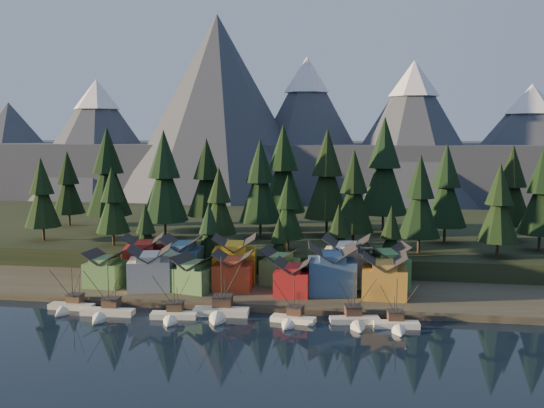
% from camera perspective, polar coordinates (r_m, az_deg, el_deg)
% --- Properties ---
extents(ground, '(500.00, 500.00, 0.00)m').
position_cam_1_polar(ground, '(108.69, -5.22, -12.23)').
color(ground, black).
rests_on(ground, ground).
extents(shore_strip, '(400.00, 50.00, 1.50)m').
position_cam_1_polar(shore_strip, '(146.02, -1.30, -6.96)').
color(shore_strip, '#363127').
rests_on(shore_strip, ground).
extents(hillside, '(420.00, 100.00, 6.00)m').
position_cam_1_polar(hillside, '(193.97, 1.39, -2.87)').
color(hillside, black).
rests_on(hillside, ground).
extents(dock, '(80.00, 4.00, 1.00)m').
position_cam_1_polar(dock, '(123.83, -3.30, -9.59)').
color(dock, '#493E34').
rests_on(dock, ground).
extents(mountain_ridge, '(560.00, 190.00, 90.00)m').
position_cam_1_polar(mountain_ridge, '(314.69, 3.70, 5.01)').
color(mountain_ridge, '#4D5363').
rests_on(mountain_ridge, ground).
extents(boat_0, '(9.34, 10.17, 9.98)m').
position_cam_1_polar(boat_0, '(128.77, -18.59, -8.69)').
color(boat_0, beige).
rests_on(boat_0, ground).
extents(boat_1, '(10.64, 11.53, 10.87)m').
position_cam_1_polar(boat_1, '(122.53, -15.43, -9.31)').
color(boat_1, beige).
rests_on(boat_1, ground).
extents(boat_2, '(9.25, 9.89, 10.46)m').
position_cam_1_polar(boat_2, '(117.88, -9.34, -9.76)').
color(boat_2, white).
rests_on(boat_2, ground).
extents(boat_3, '(11.21, 12.07, 12.74)m').
position_cam_1_polar(boat_3, '(118.33, -4.92, -9.42)').
color(boat_3, silver).
rests_on(boat_3, ground).
extents(boat_4, '(8.87, 9.41, 9.86)m').
position_cam_1_polar(boat_4, '(114.27, 1.87, -10.28)').
color(boat_4, white).
rests_on(boat_4, ground).
extents(boat_5, '(9.87, 10.43, 10.54)m').
position_cam_1_polar(boat_5, '(114.57, 7.87, -10.24)').
color(boat_5, beige).
rests_on(boat_5, ground).
extents(boat_6, '(8.64, 9.26, 9.98)m').
position_cam_1_polar(boat_6, '(113.43, 11.72, -10.52)').
color(boat_6, white).
rests_on(boat_6, ground).
extents(house_front_0, '(8.17, 7.76, 7.82)m').
position_cam_1_polar(house_front_0, '(139.41, -15.42, -5.81)').
color(house_front_0, '#497A42').
rests_on(house_front_0, shore_strip).
extents(house_front_1, '(10.85, 10.59, 9.31)m').
position_cam_1_polar(house_front_1, '(134.53, -11.41, -5.81)').
color(house_front_1, beige).
rests_on(house_front_1, shore_strip).
extents(house_front_2, '(9.37, 9.42, 7.55)m').
position_cam_1_polar(house_front_2, '(131.68, -7.34, -6.41)').
color(house_front_2, '#487841').
rests_on(house_front_2, shore_strip).
extents(house_front_3, '(8.55, 8.20, 8.26)m').
position_cam_1_polar(house_front_3, '(131.74, -3.68, -6.20)').
color(house_front_3, '#A23319').
rests_on(house_front_3, shore_strip).
extents(house_front_4, '(7.39, 7.95, 7.39)m').
position_cam_1_polar(house_front_4, '(127.63, 1.97, -6.82)').
color(house_front_4, maroon).
rests_on(house_front_4, shore_strip).
extents(house_front_5, '(10.87, 10.09, 10.32)m').
position_cam_1_polar(house_front_5, '(129.07, 5.65, -6.00)').
color(house_front_5, '#375682').
rests_on(house_front_5, shore_strip).
extents(house_front_6, '(9.06, 8.57, 8.98)m').
position_cam_1_polar(house_front_6, '(127.45, 10.53, -6.57)').
color(house_front_6, '#AA782B').
rests_on(house_front_6, shore_strip).
extents(house_back_0, '(10.99, 10.73, 9.87)m').
position_cam_1_polar(house_back_0, '(146.15, -11.95, -4.71)').
color(house_back_0, '#A12119').
rests_on(house_back_0, shore_strip).
extents(house_back_1, '(9.18, 9.28, 9.85)m').
position_cam_1_polar(house_back_1, '(142.67, -8.47, -4.92)').
color(house_back_1, '#365E80').
rests_on(house_back_1, shore_strip).
extents(house_back_2, '(10.94, 10.27, 10.30)m').
position_cam_1_polar(house_back_2, '(139.80, -3.53, -5.00)').
color(house_back_2, gold).
rests_on(house_back_2, shore_strip).
extents(house_back_3, '(8.83, 8.12, 7.96)m').
position_cam_1_polar(house_back_3, '(136.57, 0.74, -5.79)').
color(house_back_3, '#588749').
rests_on(house_back_3, shore_strip).
extents(house_back_4, '(10.57, 10.19, 10.96)m').
position_cam_1_polar(house_back_4, '(136.47, 7.03, -5.18)').
color(house_back_4, silver).
rests_on(house_back_4, shore_strip).
extents(house_back_5, '(10.20, 10.29, 9.64)m').
position_cam_1_polar(house_back_5, '(135.10, 10.78, -5.67)').
color(house_back_5, '#488549').
rests_on(house_back_5, shore_strip).
extents(tree_hill_0, '(9.78, 9.78, 22.78)m').
position_cam_1_polar(tree_hill_0, '(175.95, -20.83, 0.79)').
color(tree_hill_0, '#332319').
rests_on(tree_hill_0, hillside).
extents(tree_hill_1, '(13.38, 13.38, 31.18)m').
position_cam_1_polar(tree_hill_1, '(184.30, -15.17, 2.68)').
color(tree_hill_1, '#332319').
rests_on(tree_hill_1, hillside).
extents(tree_hill_2, '(8.83, 8.83, 20.57)m').
position_cam_1_polar(tree_hill_2, '(162.55, -14.79, 0.12)').
color(tree_hill_2, '#332319').
rests_on(tree_hill_2, hillside).
extents(tree_hill_3, '(12.98, 12.98, 30.23)m').
position_cam_1_polar(tree_hill_3, '(169.49, -10.10, 2.30)').
color(tree_hill_3, '#332319').
rests_on(tree_hill_3, hillside).
extents(tree_hill_4, '(11.94, 11.94, 27.81)m').
position_cam_1_polar(tree_hill_4, '(181.51, -6.15, 2.23)').
color(tree_hill_4, '#332319').
rests_on(tree_hill_4, hillside).
extents(tree_hill_5, '(8.91, 8.91, 20.76)m').
position_cam_1_polar(tree_hill_5, '(155.27, -5.00, 0.06)').
color(tree_hill_5, '#332319').
rests_on(tree_hill_5, hillside).
extents(tree_hill_6, '(11.96, 11.96, 27.87)m').
position_cam_1_polar(tree_hill_6, '(167.79, -1.11, 1.92)').
color(tree_hill_6, '#332319').
rests_on(tree_hill_6, hillside).
extents(tree_hill_7, '(8.18, 8.18, 19.06)m').
position_cam_1_polar(tree_hill_7, '(150.04, 1.50, -0.51)').
color(tree_hill_7, '#332319').
rests_on(tree_hill_7, hillside).
extents(tree_hill_8, '(13.17, 13.17, 30.69)m').
position_cam_1_polar(tree_hill_8, '(172.38, 5.21, 2.53)').
color(tree_hill_8, '#332319').
rests_on(tree_hill_8, hillside).
extents(tree_hill_9, '(10.82, 10.82, 25.21)m').
position_cam_1_polar(tree_hill_9, '(155.34, 7.71, 0.93)').
color(tree_hill_9, '#332319').
rests_on(tree_hill_9, hillside).
extents(tree_hill_10, '(14.63, 14.63, 34.07)m').
position_cam_1_polar(tree_hill_10, '(179.88, 10.49, 3.21)').
color(tree_hill_10, '#332319').
rests_on(tree_hill_10, hillside).
extents(tree_hill_11, '(10.40, 10.40, 24.23)m').
position_cam_1_polar(tree_hill_11, '(150.86, 13.74, 0.43)').
color(tree_hill_11, '#332319').
rests_on(tree_hill_11, hillside).
extents(tree_hill_12, '(11.44, 11.44, 26.64)m').
position_cam_1_polar(tree_hill_12, '(167.39, 16.05, 1.41)').
color(tree_hill_12, '#332319').
rests_on(tree_hill_12, hillside).
extents(tree_hill_13, '(9.60, 9.60, 22.36)m').
position_cam_1_polar(tree_hill_13, '(151.53, 20.59, -0.17)').
color(tree_hill_13, '#332319').
rests_on(tree_hill_13, hillside).
extents(tree_hill_14, '(11.28, 11.28, 26.27)m').
position_cam_1_polar(tree_hill_14, '(176.34, 21.64, 1.39)').
color(tree_hill_14, '#332319').
rests_on(tree_hill_14, hillside).
extents(tree_hill_15, '(13.75, 13.75, 32.02)m').
position_cam_1_polar(tree_hill_15, '(183.73, 1.07, 3.04)').
color(tree_hill_15, '#332319').
rests_on(tree_hill_15, hillside).
extents(tree_hill_16, '(10.17, 10.17, 23.70)m').
position_cam_1_polar(tree_hill_16, '(201.46, -18.64, 1.71)').
color(tree_hill_16, '#332319').
rests_on(tree_hill_16, hillside).
extents(tree_hill_17, '(11.09, 11.09, 25.83)m').
position_cam_1_polar(tree_hill_17, '(163.76, 24.05, 0.83)').
color(tree_hill_17, '#332319').
rests_on(tree_hill_17, hillside).
extents(tree_shore_0, '(7.14, 7.14, 16.64)m').
position_cam_1_polar(tree_shore_0, '(151.57, -11.79, -2.80)').
color(tree_shore_0, '#332319').
rests_on(tree_shore_0, shore_strip).
extents(tree_shore_1, '(7.40, 7.40, 17.24)m').
position_cam_1_polar(tree_shore_1, '(146.59, -5.93, -2.88)').
color(tree_shore_1, '#332319').
rests_on(tree_shore_1, shore_strip).
extents(tree_shore_2, '(6.05, 6.05, 14.10)m').
position_cam_1_polar(tree_shore_2, '(143.45, 0.66, -3.75)').
color(tree_shore_2, '#332319').
rests_on(tree_shore_2, shore_strip).
extents(tree_shore_3, '(7.51, 7.51, 17.50)m').
position_cam_1_polar(tree_shore_3, '(141.76, 6.28, -3.16)').
color(tree_shore_3, '#332319').
rests_on(tree_shore_3, shore_strip).
extents(tree_shore_4, '(7.44, 7.44, 17.32)m').
position_cam_1_polar(tree_shore_4, '(141.71, 11.14, -3.28)').
color(tree_shore_4, '#332319').
rests_on(tree_shore_4, shore_strip).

